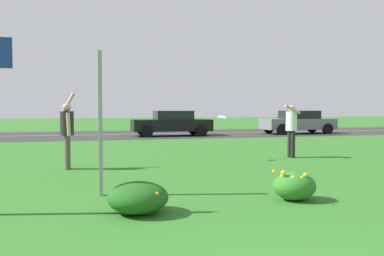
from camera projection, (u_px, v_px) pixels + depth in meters
ground_plane at (133, 157)px, 13.11m from camera, size 120.00×120.00×0.00m
highway_strip at (110, 135)px, 24.44m from camera, size 120.00×9.07×0.01m
highway_center_stripe at (110, 135)px, 24.44m from camera, size 120.00×0.16×0.00m
daylily_clump_mid_right at (138, 197)px, 5.96m from camera, size 0.90×0.90×0.47m
daylily_clump_front_left at (294, 186)px, 6.83m from camera, size 0.73×0.69×0.53m
sign_post_by_roadside at (100, 124)px, 7.15m from camera, size 0.07×0.10×2.56m
person_thrower_dark_shirt at (67, 129)px, 10.33m from camera, size 0.39×0.51×1.97m
person_catcher_white_shirt at (291, 126)px, 12.82m from camera, size 0.57×0.53×1.68m
frisbee_pale_blue at (222, 117)px, 12.06m from camera, size 0.27×0.26×0.13m
car_gray_leftmost at (298, 122)px, 25.43m from camera, size 4.50×2.00×1.45m
car_black_center_left at (172, 123)px, 23.32m from camera, size 4.50×2.00×1.45m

